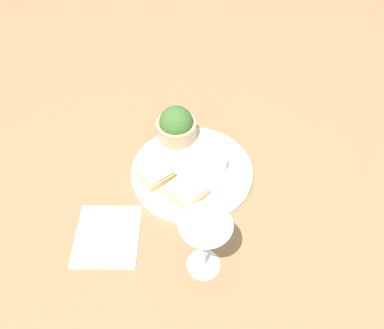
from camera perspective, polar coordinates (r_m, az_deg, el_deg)
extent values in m
plane|color=#93704C|center=(0.90, 0.00, -1.38)|extent=(4.00, 4.00, 0.00)
cylinder|color=silver|center=(0.89, 0.00, -1.11)|extent=(0.29, 0.29, 0.01)
cylinder|color=tan|center=(0.95, -2.27, 5.37)|extent=(0.10, 0.10, 0.05)
sphere|color=#3D6B2D|center=(0.93, -2.31, 6.39)|extent=(0.09, 0.09, 0.09)
cylinder|color=white|center=(0.88, 3.71, 0.16)|extent=(0.05, 0.05, 0.03)
cylinder|color=tan|center=(0.87, 3.75, 0.63)|extent=(0.04, 0.04, 0.01)
cube|color=#D1B27F|center=(0.84, -0.87, -4.15)|extent=(0.10, 0.10, 0.02)
cube|color=beige|center=(0.83, -0.88, -3.63)|extent=(0.10, 0.09, 0.01)
cube|color=#D1B27F|center=(0.87, -5.64, -1.41)|extent=(0.09, 0.09, 0.02)
cube|color=beige|center=(0.86, -5.70, -0.87)|extent=(0.08, 0.08, 0.01)
cylinder|color=silver|center=(0.77, 1.76, -14.95)|extent=(0.07, 0.07, 0.01)
cylinder|color=silver|center=(0.74, 1.83, -13.73)|extent=(0.01, 0.01, 0.07)
cone|color=silver|center=(0.67, 1.99, -10.88)|extent=(0.09, 0.09, 0.08)
cube|color=white|center=(0.82, -12.81, -10.50)|extent=(0.19, 0.18, 0.01)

